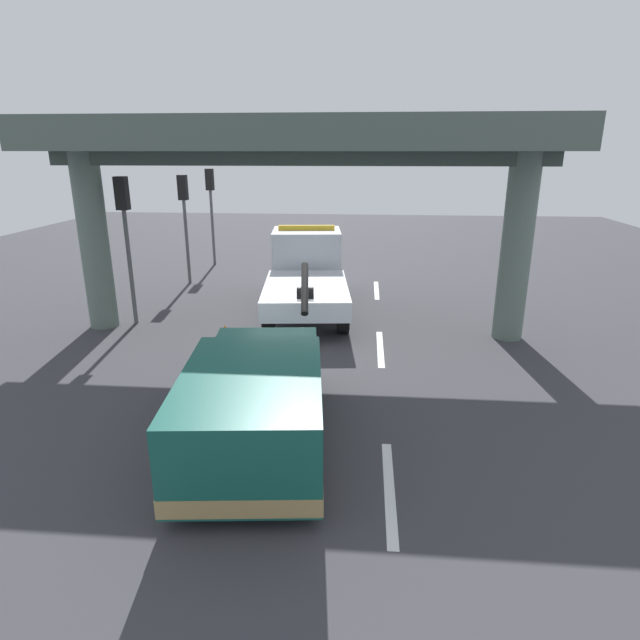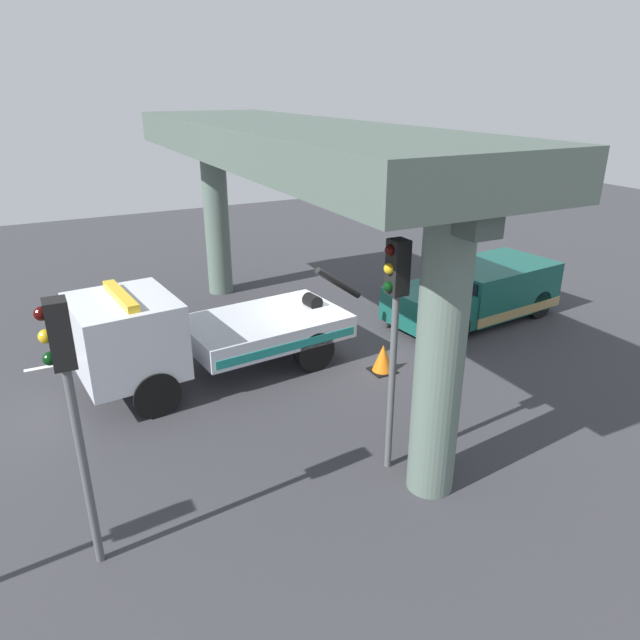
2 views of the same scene
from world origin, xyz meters
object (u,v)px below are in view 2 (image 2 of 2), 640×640
(traffic_cone_orange, at_px, (383,359))
(traffic_light_far, at_px, (66,380))
(traffic_light_near, at_px, (395,308))
(towed_van_green, at_px, (479,293))
(tow_truck_white, at_px, (189,333))

(traffic_cone_orange, bearing_deg, traffic_light_far, 24.88)
(traffic_light_near, height_order, traffic_light_far, traffic_light_near)
(towed_van_green, bearing_deg, traffic_light_far, 23.46)
(towed_van_green, relative_size, traffic_light_near, 1.28)
(traffic_cone_orange, bearing_deg, traffic_light_near, 58.49)
(towed_van_green, distance_m, traffic_cone_orange, 4.75)
(towed_van_green, distance_m, traffic_light_near, 8.41)
(traffic_light_far, distance_m, traffic_cone_orange, 8.14)
(towed_van_green, xyz_separation_m, traffic_cone_orange, (4.41, 1.71, -0.45))
(tow_truck_white, relative_size, traffic_light_near, 1.74)
(tow_truck_white, distance_m, traffic_light_near, 5.67)
(towed_van_green, height_order, traffic_cone_orange, towed_van_green)
(traffic_light_far, bearing_deg, traffic_light_near, 180.00)
(traffic_light_far, relative_size, traffic_cone_orange, 5.86)
(towed_van_green, relative_size, traffic_cone_orange, 7.79)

